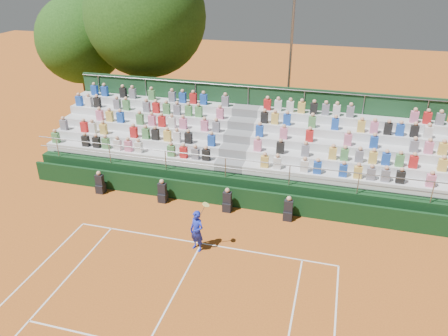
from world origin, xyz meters
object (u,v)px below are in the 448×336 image
(tree_west, at_px, (80,40))
(tennis_player, at_px, (197,231))
(tree_east, at_px, (146,16))
(floodlight_mast, at_px, (291,52))

(tree_west, bearing_deg, tennis_player, -46.11)
(tennis_player, height_order, tree_east, tree_east)
(tennis_player, bearing_deg, floodlight_mast, 83.00)
(tree_east, xyz_separation_m, floodlight_mast, (9.05, 0.78, -1.88))
(tennis_player, distance_m, floodlight_mast, 14.23)
(tennis_player, relative_size, floodlight_mast, 0.24)
(floodlight_mast, bearing_deg, tennis_player, -97.00)
(tree_west, distance_m, tree_east, 5.34)
(tree_east, height_order, floodlight_mast, tree_east)
(tennis_player, bearing_deg, tree_east, 120.36)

